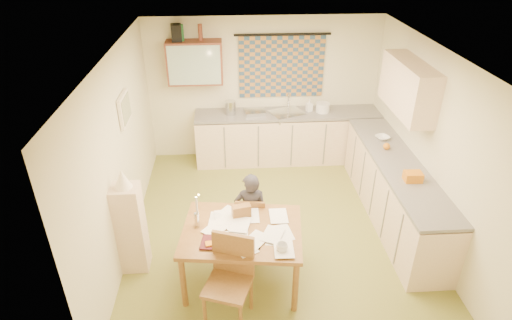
{
  "coord_description": "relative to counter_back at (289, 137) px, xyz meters",
  "views": [
    {
      "loc": [
        -0.61,
        -4.85,
        3.84
      ],
      "look_at": [
        -0.27,
        0.2,
        0.99
      ],
      "focal_mm": 30.0,
      "sensor_mm": 36.0,
      "label": 1
    }
  ],
  "objects": [
    {
      "name": "bottle_brown",
      "position": [
        -1.48,
        0.13,
        1.83
      ],
      "size": [
        0.09,
        0.09,
        0.26
      ],
      "primitive_type": "cylinder",
      "rotation": [
        0.0,
        0.0,
        0.3
      ],
      "color": "brown",
      "rests_on": "wall_cabinet"
    },
    {
      "name": "floor",
      "position": [
        -0.44,
        -1.95,
        -0.46
      ],
      "size": [
        4.0,
        4.5,
        0.02
      ],
      "primitive_type": "cube",
      "color": "olive",
      "rests_on": "ground"
    },
    {
      "name": "upper_cabinet_right",
      "position": [
        1.39,
        -1.4,
        1.4
      ],
      "size": [
        0.34,
        1.3,
        0.7
      ],
      "primitive_type": "cube",
      "color": "beige",
      "rests_on": "wall_right"
    },
    {
      "name": "bottle_green",
      "position": [
        -1.77,
        0.13,
        1.83
      ],
      "size": [
        0.07,
        0.07,
        0.26
      ],
      "primitive_type": "cylinder",
      "rotation": [
        0.0,
        0.0,
        -0.05
      ],
      "color": "#195926",
      "rests_on": "wall_cabinet"
    },
    {
      "name": "dish_rack",
      "position": [
        -0.62,
        -0.0,
        0.5
      ],
      "size": [
        0.38,
        0.34,
        0.06
      ],
      "primitive_type": "cube",
      "rotation": [
        0.0,
        0.0,
        0.11
      ],
      "color": "silver",
      "rests_on": "counter_back"
    },
    {
      "name": "tap",
      "position": [
        -0.01,
        0.18,
        0.61
      ],
      "size": [
        0.04,
        0.04,
        0.28
      ],
      "primitive_type": "cylinder",
      "rotation": [
        0.0,
        0.0,
        -0.23
      ],
      "color": "silver",
      "rests_on": "counter_back"
    },
    {
      "name": "ceiling",
      "position": [
        -0.44,
        -1.95,
        2.06
      ],
      "size": [
        4.0,
        4.5,
        0.02
      ],
      "primitive_type": "cube",
      "color": "white",
      "rests_on": "floor"
    },
    {
      "name": "orange_bag",
      "position": [
        1.26,
        -2.3,
        0.53
      ],
      "size": [
        0.23,
        0.17,
        0.12
      ],
      "primitive_type": "cube",
      "rotation": [
        0.0,
        0.0,
        -0.04
      ],
      "color": "orange",
      "rests_on": "counter_right"
    },
    {
      "name": "candle_flame",
      "position": [
        -1.43,
        -2.81,
        0.71
      ],
      "size": [
        0.02,
        0.02,
        0.02
      ],
      "primitive_type": "sphere",
      "color": "#FFCC66",
      "rests_on": "dining_table"
    },
    {
      "name": "wall_cabinet_glass",
      "position": [
        -1.59,
        -0.04,
        1.35
      ],
      "size": [
        0.84,
        0.02,
        0.64
      ],
      "primitive_type": "cube",
      "color": "#99B2A5",
      "rests_on": "wall_back"
    },
    {
      "name": "window_blind",
      "position": [
        -0.14,
        0.27,
        1.2
      ],
      "size": [
        1.45,
        0.03,
        1.05
      ],
      "primitive_type": "cube",
      "color": "navy",
      "rests_on": "wall_back"
    },
    {
      "name": "lampshade",
      "position": [
        -2.28,
        -2.63,
        0.84
      ],
      "size": [
        0.2,
        0.2,
        0.22
      ],
      "primitive_type": "cone",
      "color": "#F8E8CE",
      "rests_on": "shelf_stand"
    },
    {
      "name": "print_canvas",
      "position": [
        -2.39,
        -1.55,
        1.25
      ],
      "size": [
        0.01,
        0.42,
        0.32
      ],
      "primitive_type": "cube",
      "color": "#BAB7A1",
      "rests_on": "wall_left"
    },
    {
      "name": "kettle",
      "position": [
        -1.03,
        0.0,
        0.59
      ],
      "size": [
        0.22,
        0.22,
        0.24
      ],
      "primitive_type": "cylinder",
      "rotation": [
        0.0,
        0.0,
        0.27
      ],
      "color": "silver",
      "rests_on": "counter_back"
    },
    {
      "name": "candle_holder",
      "position": [
        -1.47,
        -2.84,
        0.39
      ],
      "size": [
        0.06,
        0.06,
        0.18
      ],
      "primitive_type": "cylinder",
      "rotation": [
        0.0,
        0.0,
        -0.01
      ],
      "color": "silver",
      "rests_on": "dining_table"
    },
    {
      "name": "bowl",
      "position": [
        1.26,
        -1.11,
        0.49
      ],
      "size": [
        0.34,
        0.34,
        0.05
      ],
      "primitive_type": "imported",
      "rotation": [
        0.0,
        0.0,
        0.38
      ],
      "color": "white",
      "rests_on": "counter_right"
    },
    {
      "name": "wall_front",
      "position": [
        -0.44,
        -4.21,
        0.8
      ],
      "size": [
        4.0,
        0.02,
        2.5
      ],
      "primitive_type": "cube",
      "color": "beige",
      "rests_on": "floor"
    },
    {
      "name": "candle",
      "position": [
        -1.46,
        -2.83,
        0.59
      ],
      "size": [
        0.03,
        0.03,
        0.22
      ],
      "primitive_type": "cylinder",
      "rotation": [
        0.0,
        0.0,
        -0.37
      ],
      "color": "white",
      "rests_on": "dining_table"
    },
    {
      "name": "book",
      "position": [
        -1.34,
        -3.0,
        0.31
      ],
      "size": [
        0.19,
        0.26,
        0.02
      ],
      "primitive_type": "imported",
      "rotation": [
        0.0,
        0.0,
        -0.02
      ],
      "color": "orange",
      "rests_on": "dining_table"
    },
    {
      "name": "soap_bottle",
      "position": [
        0.33,
        0.05,
        0.57
      ],
      "size": [
        0.15,
        0.15,
        0.21
      ],
      "primitive_type": "imported",
      "rotation": [
        0.0,
        0.0,
        0.29
      ],
      "color": "white",
      "rests_on": "counter_back"
    },
    {
      "name": "wall_left",
      "position": [
        -2.45,
        -1.95,
        0.8
      ],
      "size": [
        0.02,
        4.5,
        2.5
      ],
      "primitive_type": "cube",
      "color": "beige",
      "rests_on": "floor"
    },
    {
      "name": "framed_print",
      "position": [
        -2.41,
        -1.55,
        1.25
      ],
      "size": [
        0.04,
        0.5,
        0.4
      ],
      "primitive_type": "cube",
      "color": "#F8E8CE",
      "rests_on": "wall_left"
    },
    {
      "name": "dining_table",
      "position": [
        -0.96,
        -2.94,
        -0.07
      ],
      "size": [
        1.47,
        1.19,
        0.75
      ],
      "rotation": [
        0.0,
        0.0,
        -0.12
      ],
      "color": "brown",
      "rests_on": "floor"
    },
    {
      "name": "wall_back",
      "position": [
        -0.44,
        0.31,
        0.8
      ],
      "size": [
        4.0,
        0.02,
        2.5
      ],
      "primitive_type": "cube",
      "color": "beige",
      "rests_on": "floor"
    },
    {
      "name": "mixing_bowl",
      "position": [
        0.56,
        -0.0,
        0.55
      ],
      "size": [
        0.32,
        0.32,
        0.16
      ],
      "primitive_type": "cylinder",
      "rotation": [
        0.0,
        0.0,
        0.43
      ],
      "color": "white",
      "rests_on": "counter_back"
    },
    {
      "name": "speaker",
      "position": [
        -1.85,
        0.13,
        1.83
      ],
      "size": [
        0.18,
        0.22,
        0.26
      ],
      "primitive_type": "cube",
      "rotation": [
        0.0,
        0.0,
        0.11
      ],
      "color": "black",
      "rests_on": "wall_cabinet"
    },
    {
      "name": "chair_far",
      "position": [
        -0.82,
        -2.35,
        -0.2
      ],
      "size": [
        0.41,
        0.41,
        0.82
      ],
      "rotation": [
        0.0,
        0.0,
        3.02
      ],
      "color": "brown",
      "rests_on": "floor"
    },
    {
      "name": "mug",
      "position": [
        -0.54,
        -3.33,
        0.35
      ],
      "size": [
        0.16,
        0.16,
        0.1
      ],
      "primitive_type": "imported",
      "rotation": [
        0.0,
        0.0,
        0.16
      ],
      "color": "white",
      "rests_on": "dining_table"
    },
    {
      "name": "shelf_stand",
      "position": [
        -2.28,
        -2.63,
        0.14
      ],
      "size": [
        0.32,
        0.3,
        1.19
      ],
      "primitive_type": "cube",
      "color": "beige",
      "rests_on": "floor"
    },
    {
      "name": "wall_right",
      "position": [
        1.57,
        -1.95,
        0.8
      ],
      "size": [
        0.02,
        4.5,
        2.5
      ],
      "primitive_type": "cube",
      "color": "beige",
      "rests_on": "floor"
    },
    {
      "name": "orange_box",
      "position": [
        -1.3,
        -3.19,
        0.32
      ],
      "size": [
        0.13,
        0.1,
        0.04
      ],
      "primitive_type": "cube",
      "rotation": [
        0.0,
        0.0,
        0.14
      ],
      "color": "orange",
      "rests_on": "dining_table"
    },
    {
      "name": "counter_back",
      "position": [
        0.0,
        0.0,
        0.0
      ],
      "size": [
        3.3,
        0.62,
        0.92
      ],
      "color": "beige",
      "rests_on": "floor"
    },
    {
      "name": "fruit_orange",
      "position": [
        1.21,
        -1.44,
        0.52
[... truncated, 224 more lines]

